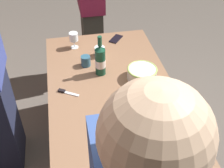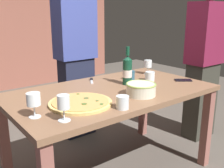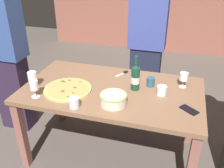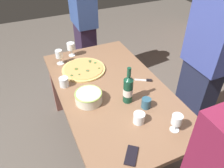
{
  "view_description": "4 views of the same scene",
  "coord_description": "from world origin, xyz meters",
  "px_view_note": "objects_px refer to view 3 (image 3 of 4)",
  "views": [
    {
      "loc": [
        -1.54,
        0.3,
        2.08
      ],
      "look_at": [
        0.0,
        0.0,
        0.8
      ],
      "focal_mm": 46.24,
      "sensor_mm": 36.0,
      "label": 1
    },
    {
      "loc": [
        -1.2,
        -1.55,
        1.34
      ],
      "look_at": [
        0.0,
        0.0,
        0.8
      ],
      "focal_mm": 41.93,
      "sensor_mm": 36.0,
      "label": 2
    },
    {
      "loc": [
        0.54,
        -1.88,
        1.85
      ],
      "look_at": [
        0.0,
        0.0,
        0.8
      ],
      "focal_mm": 39.96,
      "sensor_mm": 36.0,
      "label": 3
    },
    {
      "loc": [
        1.37,
        -0.61,
        1.95
      ],
      "look_at": [
        0.0,
        0.0,
        0.8
      ],
      "focal_mm": 35.3,
      "sensor_mm": 36.0,
      "label": 4
    }
  ],
  "objects_px": {
    "wine_bottle": "(135,77)",
    "dining_table": "(112,97)",
    "pizza": "(68,89)",
    "wine_glass_near_pizza": "(32,77)",
    "person_guest_left": "(6,54)",
    "cup_amber": "(151,82)",
    "person_guest_right": "(147,44)",
    "pizza_knife": "(123,73)",
    "cup_ceramic": "(74,103)",
    "cup_spare": "(162,90)",
    "wine_glass_far_left": "(184,77)",
    "wine_glass_by_bottle": "(34,86)",
    "serving_bowl": "(113,99)",
    "cell_phone": "(189,110)"
  },
  "relations": [
    {
      "from": "wine_glass_near_pizza",
      "to": "pizza_knife",
      "type": "relative_size",
      "value": 1.0
    },
    {
      "from": "cup_amber",
      "to": "cup_spare",
      "type": "height_order",
      "value": "cup_amber"
    },
    {
      "from": "wine_bottle",
      "to": "dining_table",
      "type": "bearing_deg",
      "value": -166.2
    },
    {
      "from": "cup_ceramic",
      "to": "pizza_knife",
      "type": "xyz_separation_m",
      "value": [
        0.23,
        0.7,
        -0.04
      ]
    },
    {
      "from": "person_guest_left",
      "to": "cup_amber",
      "type": "bearing_deg",
      "value": 7.0
    },
    {
      "from": "wine_bottle",
      "to": "person_guest_right",
      "type": "relative_size",
      "value": 0.18
    },
    {
      "from": "cup_ceramic",
      "to": "person_guest_right",
      "type": "xyz_separation_m",
      "value": [
        0.37,
        1.22,
        0.11
      ]
    },
    {
      "from": "cup_spare",
      "to": "person_guest_right",
      "type": "height_order",
      "value": "person_guest_right"
    },
    {
      "from": "dining_table",
      "to": "cup_amber",
      "type": "relative_size",
      "value": 19.33
    },
    {
      "from": "serving_bowl",
      "to": "cup_amber",
      "type": "distance_m",
      "value": 0.46
    },
    {
      "from": "cup_ceramic",
      "to": "cup_spare",
      "type": "height_order",
      "value": "cup_ceramic"
    },
    {
      "from": "person_guest_right",
      "to": "wine_glass_near_pizza",
      "type": "bearing_deg",
      "value": -29.13
    },
    {
      "from": "cup_ceramic",
      "to": "pizza",
      "type": "bearing_deg",
      "value": 125.58
    },
    {
      "from": "dining_table",
      "to": "cell_phone",
      "type": "bearing_deg",
      "value": -13.89
    },
    {
      "from": "wine_glass_far_left",
      "to": "cell_phone",
      "type": "height_order",
      "value": "wine_glass_far_left"
    },
    {
      "from": "wine_bottle",
      "to": "cup_amber",
      "type": "bearing_deg",
      "value": 37.96
    },
    {
      "from": "serving_bowl",
      "to": "cup_amber",
      "type": "xyz_separation_m",
      "value": [
        0.24,
        0.39,
        -0.01
      ]
    },
    {
      "from": "wine_bottle",
      "to": "pizza_knife",
      "type": "bearing_deg",
      "value": 122.41
    },
    {
      "from": "pizza",
      "to": "wine_glass_by_bottle",
      "type": "distance_m",
      "value": 0.29
    },
    {
      "from": "cup_amber",
      "to": "cup_ceramic",
      "type": "height_order",
      "value": "same"
    },
    {
      "from": "cup_spare",
      "to": "wine_glass_near_pizza",
      "type": "bearing_deg",
      "value": -170.86
    },
    {
      "from": "pizza",
      "to": "person_guest_right",
      "type": "xyz_separation_m",
      "value": [
        0.54,
        0.99,
        0.14
      ]
    },
    {
      "from": "wine_glass_near_pizza",
      "to": "wine_glass_far_left",
      "type": "height_order",
      "value": "wine_glass_near_pizza"
    },
    {
      "from": "cup_spare",
      "to": "cup_amber",
      "type": "bearing_deg",
      "value": 131.71
    },
    {
      "from": "wine_glass_by_bottle",
      "to": "person_guest_left",
      "type": "relative_size",
      "value": 0.09
    },
    {
      "from": "dining_table",
      "to": "person_guest_left",
      "type": "distance_m",
      "value": 1.22
    },
    {
      "from": "wine_glass_by_bottle",
      "to": "cup_spare",
      "type": "height_order",
      "value": "wine_glass_by_bottle"
    },
    {
      "from": "dining_table",
      "to": "pizza",
      "type": "distance_m",
      "value": 0.41
    },
    {
      "from": "dining_table",
      "to": "wine_bottle",
      "type": "distance_m",
      "value": 0.3
    },
    {
      "from": "wine_bottle",
      "to": "wine_glass_by_bottle",
      "type": "xyz_separation_m",
      "value": [
        -0.78,
        -0.36,
        -0.02
      ]
    },
    {
      "from": "cup_amber",
      "to": "cup_ceramic",
      "type": "bearing_deg",
      "value": -135.62
    },
    {
      "from": "wine_glass_far_left",
      "to": "person_guest_right",
      "type": "height_order",
      "value": "person_guest_right"
    },
    {
      "from": "cup_ceramic",
      "to": "wine_bottle",
      "type": "bearing_deg",
      "value": 46.12
    },
    {
      "from": "serving_bowl",
      "to": "pizza_knife",
      "type": "distance_m",
      "value": 0.57
    },
    {
      "from": "pizza_knife",
      "to": "person_guest_right",
      "type": "distance_m",
      "value": 0.56
    },
    {
      "from": "serving_bowl",
      "to": "pizza_knife",
      "type": "relative_size",
      "value": 1.52
    },
    {
      "from": "dining_table",
      "to": "serving_bowl",
      "type": "distance_m",
      "value": 0.29
    },
    {
      "from": "wine_glass_near_pizza",
      "to": "cell_phone",
      "type": "xyz_separation_m",
      "value": [
        1.37,
        -0.0,
        -0.1
      ]
    },
    {
      "from": "cup_amber",
      "to": "pizza_knife",
      "type": "height_order",
      "value": "cup_amber"
    },
    {
      "from": "dining_table",
      "to": "wine_glass_far_left",
      "type": "relative_size",
      "value": 11.48
    },
    {
      "from": "wine_glass_near_pizza",
      "to": "cup_spare",
      "type": "xyz_separation_m",
      "value": [
        1.13,
        0.18,
        -0.06
      ]
    },
    {
      "from": "wine_glass_near_pizza",
      "to": "wine_glass_by_bottle",
      "type": "relative_size",
      "value": 0.97
    },
    {
      "from": "person_guest_left",
      "to": "wine_glass_near_pizza",
      "type": "bearing_deg",
      "value": -25.08
    },
    {
      "from": "wine_glass_near_pizza",
      "to": "pizza_knife",
      "type": "distance_m",
      "value": 0.87
    },
    {
      "from": "serving_bowl",
      "to": "person_guest_left",
      "type": "relative_size",
      "value": 0.13
    },
    {
      "from": "wine_glass_by_bottle",
      "to": "person_guest_left",
      "type": "bearing_deg",
      "value": 142.75
    },
    {
      "from": "pizza",
      "to": "pizza_knife",
      "type": "bearing_deg",
      "value": 49.59
    },
    {
      "from": "person_guest_left",
      "to": "serving_bowl",
      "type": "bearing_deg",
      "value": -9.96
    },
    {
      "from": "pizza",
      "to": "wine_glass_near_pizza",
      "type": "height_order",
      "value": "wine_glass_near_pizza"
    },
    {
      "from": "wine_glass_near_pizza",
      "to": "wine_glass_by_bottle",
      "type": "distance_m",
      "value": 0.19
    }
  ]
}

